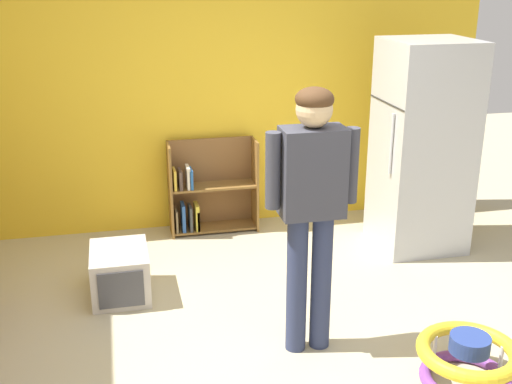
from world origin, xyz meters
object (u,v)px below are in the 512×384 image
(baby_walker, at_px, (468,361))
(pet_carrier, at_px, (120,273))
(refrigerator, at_px, (423,147))
(standing_person, at_px, (312,197))
(bookshelf, at_px, (207,192))

(baby_walker, distance_m, pet_carrier, 2.50)
(refrigerator, xyz_separation_m, standing_person, (-1.41, -1.36, 0.14))
(bookshelf, xyz_separation_m, baby_walker, (1.13, -2.68, -0.21))
(refrigerator, relative_size, standing_person, 1.05)
(baby_walker, relative_size, pet_carrier, 1.09)
(refrigerator, bearing_deg, bookshelf, 157.20)
(refrigerator, xyz_separation_m, bookshelf, (-1.74, 0.73, -0.53))
(bookshelf, bearing_deg, standing_person, -80.97)
(refrigerator, xyz_separation_m, pet_carrier, (-2.56, -0.39, -0.71))
(bookshelf, height_order, pet_carrier, bookshelf)
(bookshelf, height_order, standing_person, standing_person)
(standing_person, bearing_deg, baby_walker, -36.31)
(baby_walker, bearing_deg, bookshelf, 112.87)
(bookshelf, xyz_separation_m, pet_carrier, (-0.82, -1.12, -0.19))
(bookshelf, xyz_separation_m, standing_person, (0.33, -2.09, 0.67))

